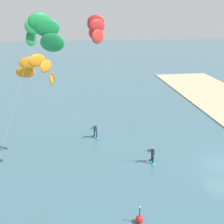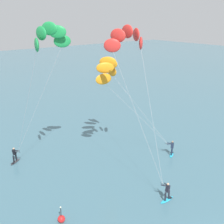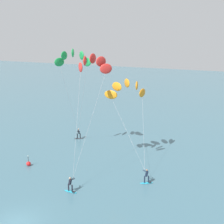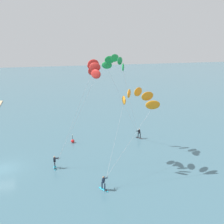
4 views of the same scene
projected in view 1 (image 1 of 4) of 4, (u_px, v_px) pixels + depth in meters
name	position (u px, v px, depth m)	size (l,w,h in m)	color
ground_plane	(221.00, 165.00, 28.13)	(240.00, 240.00, 0.00)	#426B7A
kitesurfer_nearshore	(99.00, 36.00, 23.79)	(4.37, 6.24, 13.93)	#23ADD1
kitesurfer_mid_water	(40.00, 71.00, 26.21)	(7.86, 8.28, 10.59)	#23ADD1
kitesurfer_far_out	(37.00, 41.00, 18.36)	(5.57, 7.10, 14.16)	#333338
marker_buoy	(139.00, 219.00, 20.43)	(0.56, 0.56, 1.38)	red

